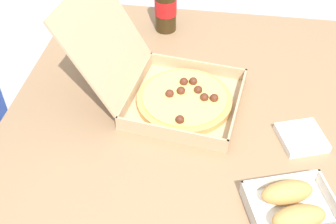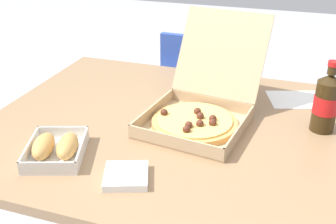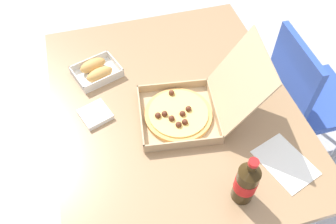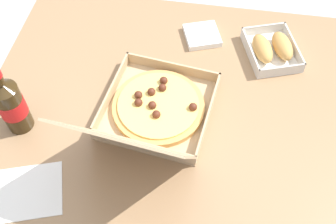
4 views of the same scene
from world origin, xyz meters
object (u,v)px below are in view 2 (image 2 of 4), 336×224
Objects in this scene: pizza_box_open at (199,110)px; bread_side_box at (56,148)px; cola_bottle at (326,102)px; chair at (204,98)px; napkin_pile at (126,176)px; paper_menu at (299,100)px.

pizza_box_open is 2.13× the size of bread_side_box.
pizza_box_open is 2.17× the size of cola_bottle.
pizza_box_open reaches higher than bread_side_box.
pizza_box_open is 0.38m from cola_bottle.
cola_bottle is (0.51, -0.61, 0.33)m from chair.
pizza_box_open is 4.41× the size of napkin_pile.
pizza_box_open is (0.14, -0.68, 0.28)m from chair.
bread_side_box is at bearing 170.10° from napkin_pile.
paper_menu is at bearing 57.76° from napkin_pile.
bread_side_box is (-0.18, -1.00, 0.27)m from chair.
napkin_pile is at bearing -105.65° from pizza_box_open.
chair is 7.55× the size of napkin_pile.
cola_bottle reaches higher than napkin_pile.
pizza_box_open reaches higher than napkin_pile.
cola_bottle is (0.37, 0.07, 0.05)m from pizza_box_open.
bread_side_box reaches higher than napkin_pile.
chair reaches higher than napkin_pile.
pizza_box_open is 0.45m from bread_side_box.
paper_menu is at bearing 110.17° from cola_bottle.
pizza_box_open is 2.31× the size of paper_menu.
pizza_box_open reaches higher than chair.
chair is at bearing 130.15° from cola_bottle.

